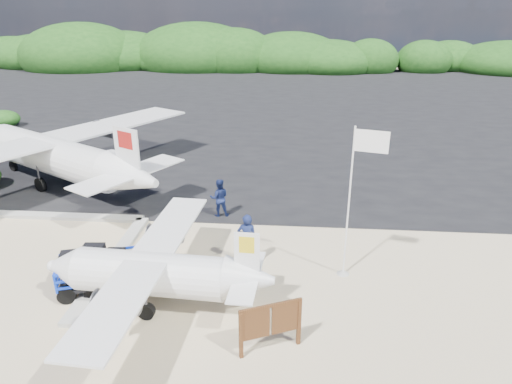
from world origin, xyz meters
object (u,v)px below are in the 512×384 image
Objects in this scene: baggage_cart at (101,289)px; flagpole at (343,274)px; signboard at (270,350)px; aircraft_large at (411,125)px; crew_b at (219,198)px; aircraft_small at (149,88)px; crew_a at (247,239)px.

baggage_cart is 0.51× the size of flagpole.
flagpole reaches higher than signboard.
signboard reaches higher than baggage_cart.
signboard is (-2.29, -3.94, 0.00)m from flagpole.
flagpole is at bearing 101.75° from aircraft_large.
flagpole is 3.05× the size of crew_b.
aircraft_small is at bearing -0.21° from aircraft_large.
crew_b reaches higher than baggage_cart.
baggage_cart is 6.10m from signboard.
crew_b is at bearing 44.51° from baggage_cart.
crew_a reaches higher than signboard.
flagpole is 4.56m from signboard.
flagpole reaches higher than baggage_cart.
signboard is at bearing 104.60° from crew_a.
signboard is at bearing -41.28° from baggage_cart.
crew_b is 0.23× the size of aircraft_small.
baggage_cart is 8.07m from flagpole.
crew_a is 4.14m from crew_b.
flagpole is 22.60m from aircraft_large.
crew_b reaches higher than signboard.
flagpole is 0.31× the size of aircraft_large.
aircraft_large is (12.08, 17.18, -0.85)m from crew_b.
aircraft_large is 2.27× the size of aircraft_small.
baggage_cart is 0.16× the size of aircraft_large.
aircraft_large is at bearing -136.21° from crew_b.
crew_a is (-1.06, 4.37, 0.95)m from signboard.
aircraft_large reaches higher than crew_b.
signboard is 42.94m from aircraft_small.
flagpole is 6.57m from crew_b.
crew_b is 0.10× the size of aircraft_large.
flagpole is at bearing 173.63° from crew_a.
flagpole is at bearing 36.30° from signboard.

